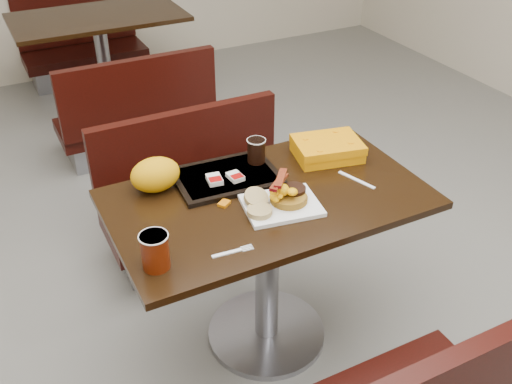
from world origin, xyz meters
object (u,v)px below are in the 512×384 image
bench_near_n (203,192)px  paper_bag (155,175)px  platter (281,205)px  table_near (267,271)px  hashbrown_sleeve_right (235,177)px  bench_far_n (83,40)px  pancake_stack (289,197)px  bench_far_s (132,103)px  clamshell (327,149)px  tray (226,177)px  hashbrown_sleeve_left (214,179)px  coffee_cup_far (256,151)px  knife (357,180)px  fork (227,253)px  table_far (105,65)px  coffee_cup_near (155,251)px

bench_near_n → paper_bag: bearing=-128.0°
platter → table_near: bearing=104.8°
hashbrown_sleeve_right → bench_far_n: bearing=83.2°
bench_far_n → pancake_stack: pancake_stack is taller
table_near → bench_near_n: table_near is taller
bench_far_s → clamshell: 1.83m
bench_far_s → clamshell: bearing=-78.2°
bench_near_n → tray: 0.66m
bench_far_n → hashbrown_sleeve_left: bearing=-92.8°
coffee_cup_far → knife: bearing=-43.1°
hashbrown_sleeve_right → knife: bearing=-30.2°
hashbrown_sleeve_left → coffee_cup_far: size_ratio=0.74×
bench_near_n → fork: size_ratio=6.93×
bench_near_n → tray: size_ratio=2.47×
paper_bag → fork: bearing=-80.7°
bench_far_n → paper_bag: (-0.36, -3.06, 0.46)m
table_far → hashbrown_sleeve_right: (-0.07, -2.46, 0.40)m
table_far → hashbrown_sleeve_right: hashbrown_sleeve_right is taller
bench_far_n → knife: bearing=-83.8°
coffee_cup_far → hashbrown_sleeve_left: bearing=-163.2°
bench_far_n → knife: size_ratio=5.75×
table_far → coffee_cup_near: size_ratio=9.60×
pancake_stack → hashbrown_sleeve_left: size_ratio=1.91×
table_far → knife: bearing=-82.2°
table_near → hashbrown_sleeve_left: 0.46m
pancake_stack → coffee_cup_far: 0.31m
table_far → hashbrown_sleeve_left: size_ratio=16.27×
platter → paper_bag: size_ratio=1.42×
coffee_cup_near → bench_far_n: bearing=81.7°
bench_far_n → hashbrown_sleeve_left: hashbrown_sleeve_left is taller
table_far → pancake_stack: size_ratio=8.53×
bench_far_n → coffee_cup_near: size_ratio=8.00×
pancake_stack → paper_bag: 0.52m
bench_far_s → table_far: bearing=90.0°
bench_near_n → fork: (-0.28, -0.94, 0.39)m
bench_near_n → knife: (0.36, -0.76, 0.39)m
paper_bag → knife: bearing=-22.1°
bench_far_s → bench_far_n: bearing=90.0°
pancake_stack → hashbrown_sleeve_right: 0.25m
pancake_stack → platter: bearing=-169.1°
bench_far_s → fork: size_ratio=6.93×
table_near → bench_far_s: 1.90m
bench_far_s → platter: (0.01, -1.99, 0.40)m
table_near → bench_near_n: bearing=90.0°
bench_far_n → fork: fork is taller
pancake_stack → knife: 0.32m
fork → clamshell: 0.76m
bench_far_s → knife: bearing=-79.5°
coffee_cup_far → fork: bearing=-126.6°
table_far → knife: knife is taller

